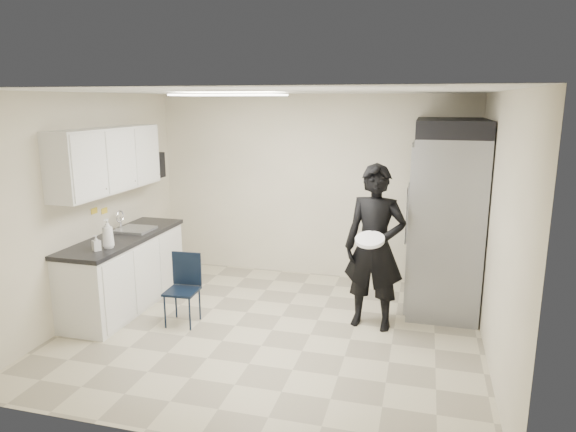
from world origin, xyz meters
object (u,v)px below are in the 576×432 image
(commercial_fridge, at_px, (445,223))
(man_tuxedo, at_px, (375,248))
(lower_counter, at_px, (125,273))
(folding_chair, at_px, (182,291))

(commercial_fridge, bearing_deg, man_tuxedo, -131.63)
(lower_counter, distance_m, commercial_fridge, 3.98)
(folding_chair, height_order, man_tuxedo, man_tuxedo)
(commercial_fridge, xyz_separation_m, man_tuxedo, (-0.77, -0.86, -0.13))
(lower_counter, height_order, man_tuxedo, man_tuxedo)
(lower_counter, xyz_separation_m, commercial_fridge, (3.78, 1.07, 0.62))
(commercial_fridge, bearing_deg, folding_chair, -154.40)
(lower_counter, bearing_deg, folding_chair, -18.15)
(man_tuxedo, bearing_deg, folding_chair, -159.04)
(lower_counter, relative_size, folding_chair, 2.42)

